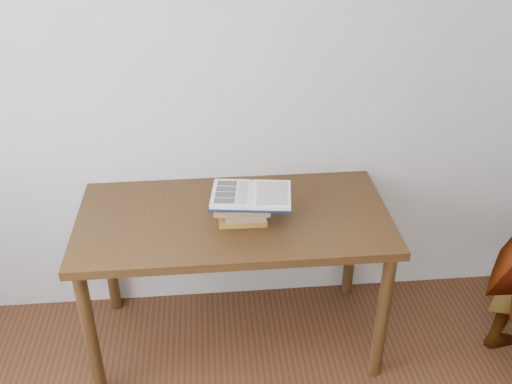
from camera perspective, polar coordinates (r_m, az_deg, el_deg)
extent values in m
cube|color=silver|center=(2.77, -4.21, 10.83)|extent=(3.50, 0.04, 2.60)
cube|color=#412D10|center=(2.68, -2.23, -2.70)|extent=(1.46, 0.73, 0.04)
cylinder|color=#412D10|center=(2.75, -16.20, -13.69)|extent=(0.06, 0.06, 0.74)
cylinder|color=#412D10|center=(2.80, 12.50, -12.11)|extent=(0.06, 0.06, 0.74)
cylinder|color=#412D10|center=(3.21, -14.55, -6.06)|extent=(0.06, 0.06, 0.74)
cylinder|color=#412D10|center=(3.25, 9.53, -4.86)|extent=(0.06, 0.06, 0.74)
cube|color=#A77726|center=(2.64, -1.37, -2.32)|extent=(0.22, 0.17, 0.03)
cube|color=#9F8152|center=(2.60, -1.13, -2.04)|extent=(0.18, 0.15, 0.03)
cube|color=#9F8152|center=(2.60, -1.38, -1.31)|extent=(0.27, 0.18, 0.03)
cube|color=#9F8152|center=(2.59, -1.09, -0.66)|extent=(0.21, 0.17, 0.03)
cube|color=black|center=(2.57, -0.48, -0.47)|extent=(0.39, 0.30, 0.01)
cube|color=silver|center=(2.57, -2.51, -0.18)|extent=(0.20, 0.26, 0.02)
cube|color=silver|center=(2.56, 1.55, -0.26)|extent=(0.20, 0.26, 0.02)
cylinder|color=silver|center=(2.56, -0.48, -0.25)|extent=(0.04, 0.24, 0.01)
cube|color=black|center=(2.63, -2.90, 0.89)|extent=(0.10, 0.05, 0.00)
cube|color=black|center=(2.59, -3.00, 0.32)|extent=(0.10, 0.05, 0.00)
cube|color=black|center=(2.54, -3.10, -0.27)|extent=(0.10, 0.05, 0.00)
cube|color=black|center=(2.50, -3.20, -0.88)|extent=(0.10, 0.05, 0.00)
cube|color=beige|center=(2.56, -1.35, -0.02)|extent=(0.07, 0.20, 0.00)
cube|color=beige|center=(2.55, 1.63, -0.08)|extent=(0.16, 0.22, 0.00)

